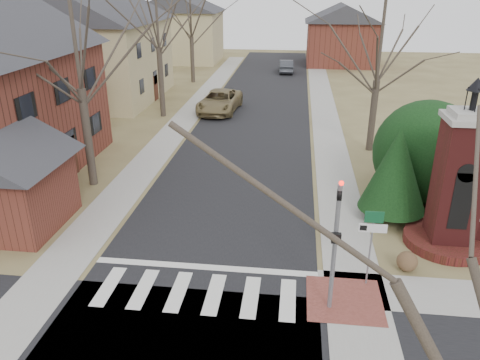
# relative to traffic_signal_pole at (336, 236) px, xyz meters

# --- Properties ---
(ground) EXTENTS (120.00, 120.00, 0.00)m
(ground) POSITION_rel_traffic_signal_pole_xyz_m (-4.30, -0.57, -2.59)
(ground) COLOR brown
(ground) RESTS_ON ground
(main_street) EXTENTS (8.00, 70.00, 0.01)m
(main_street) POSITION_rel_traffic_signal_pole_xyz_m (-4.30, 21.43, -2.58)
(main_street) COLOR black
(main_street) RESTS_ON ground
(crosswalk_zone) EXTENTS (8.00, 2.20, 0.02)m
(crosswalk_zone) POSITION_rel_traffic_signal_pole_xyz_m (-4.30, 0.23, -2.58)
(crosswalk_zone) COLOR silver
(crosswalk_zone) RESTS_ON ground
(stop_bar) EXTENTS (8.00, 0.35, 0.02)m
(stop_bar) POSITION_rel_traffic_signal_pole_xyz_m (-4.30, 1.73, -2.58)
(stop_bar) COLOR silver
(stop_bar) RESTS_ON ground
(sidewalk_right_main) EXTENTS (2.00, 60.00, 0.02)m
(sidewalk_right_main) POSITION_rel_traffic_signal_pole_xyz_m (0.90, 21.43, -2.58)
(sidewalk_right_main) COLOR gray
(sidewalk_right_main) RESTS_ON ground
(sidewalk_left) EXTENTS (2.00, 60.00, 0.02)m
(sidewalk_left) POSITION_rel_traffic_signal_pole_xyz_m (-9.50, 21.43, -2.58)
(sidewalk_left) COLOR gray
(sidewalk_left) RESTS_ON ground
(curb_apron) EXTENTS (2.40, 2.40, 0.02)m
(curb_apron) POSITION_rel_traffic_signal_pole_xyz_m (0.50, 0.43, -2.57)
(curb_apron) COLOR brown
(curb_apron) RESTS_ON ground
(traffic_signal_pole) EXTENTS (0.28, 0.41, 4.50)m
(traffic_signal_pole) POSITION_rel_traffic_signal_pole_xyz_m (0.00, 0.00, 0.00)
(traffic_signal_pole) COLOR slate
(traffic_signal_pole) RESTS_ON ground
(sign_post) EXTENTS (0.90, 0.07, 2.75)m
(sign_post) POSITION_rel_traffic_signal_pole_xyz_m (1.29, 1.41, -0.64)
(sign_post) COLOR slate
(sign_post) RESTS_ON ground
(brick_gate_monument) EXTENTS (3.20, 3.20, 6.47)m
(brick_gate_monument) POSITION_rel_traffic_signal_pole_xyz_m (4.70, 4.42, -0.42)
(brick_gate_monument) COLOR #581B19
(brick_gate_monument) RESTS_ON ground
(house_stucco_left) EXTENTS (9.80, 12.80, 9.28)m
(house_stucco_left) POSITION_rel_traffic_signal_pole_xyz_m (-17.80, 26.42, 2.01)
(house_stucco_left) COLOR tan
(house_stucco_left) RESTS_ON ground
(garage_left) EXTENTS (4.80, 4.80, 4.29)m
(garage_left) POSITION_rel_traffic_signal_pole_xyz_m (-12.82, 3.92, -0.35)
(garage_left) COLOR #5E2A1F
(garage_left) RESTS_ON ground
(house_distant_left) EXTENTS (10.80, 8.80, 8.53)m
(house_distant_left) POSITION_rel_traffic_signal_pole_xyz_m (-16.31, 47.42, 1.66)
(house_distant_left) COLOR tan
(house_distant_left) RESTS_ON ground
(house_distant_right) EXTENTS (8.80, 8.80, 7.30)m
(house_distant_right) POSITION_rel_traffic_signal_pole_xyz_m (3.69, 47.42, 1.06)
(house_distant_right) COLOR #5E2A1F
(house_distant_right) RESTS_ON ground
(evergreen_near) EXTENTS (2.80, 2.80, 4.10)m
(evergreen_near) POSITION_rel_traffic_signal_pole_xyz_m (2.90, 6.43, -0.29)
(evergreen_near) COLOR #473D33
(evergreen_near) RESTS_ON ground
(evergreen_mid) EXTENTS (3.40, 3.40, 4.70)m
(evergreen_mid) POSITION_rel_traffic_signal_pole_xyz_m (6.20, 7.63, 0.01)
(evergreen_mid) COLOR #473D33
(evergreen_mid) RESTS_ON ground
(evergreen_mass) EXTENTS (4.80, 4.80, 4.80)m
(evergreen_mass) POSITION_rel_traffic_signal_pole_xyz_m (4.70, 8.93, -0.19)
(evergreen_mass) COLOR black
(evergreen_mass) RESTS_ON ground
(bare_tree_0) EXTENTS (8.05, 8.05, 11.15)m
(bare_tree_0) POSITION_rel_traffic_signal_pole_xyz_m (-11.30, 8.43, 5.11)
(bare_tree_0) COLOR #473D33
(bare_tree_0) RESTS_ON ground
(bare_tree_1) EXTENTS (8.40, 8.40, 11.64)m
(bare_tree_1) POSITION_rel_traffic_signal_pole_xyz_m (-11.30, 21.43, 5.44)
(bare_tree_1) COLOR #473D33
(bare_tree_1) RESTS_ON ground
(bare_tree_2) EXTENTS (7.35, 7.35, 10.19)m
(bare_tree_2) POSITION_rel_traffic_signal_pole_xyz_m (-11.80, 34.43, 4.44)
(bare_tree_2) COLOR #473D33
(bare_tree_2) RESTS_ON ground
(bare_tree_3) EXTENTS (7.00, 7.00, 9.70)m
(bare_tree_3) POSITION_rel_traffic_signal_pole_xyz_m (3.20, 15.43, 4.10)
(bare_tree_3) COLOR #473D33
(bare_tree_3) RESTS_ON ground
(pickup_truck) EXTENTS (3.14, 6.08, 1.64)m
(pickup_truck) POSITION_rel_traffic_signal_pole_xyz_m (-7.24, 23.20, -1.77)
(pickup_truck) COLOR olive
(pickup_truck) RESTS_ON ground
(distant_car) EXTENTS (1.73, 4.34, 1.41)m
(distant_car) POSITION_rel_traffic_signal_pole_xyz_m (-2.62, 40.81, -1.88)
(distant_car) COLOR #3A3C43
(distant_car) RESTS_ON ground
(dry_shrub_left) EXTENTS (0.73, 0.73, 0.73)m
(dry_shrub_left) POSITION_rel_traffic_signal_pole_xyz_m (2.81, 2.43, -2.22)
(dry_shrub_left) COLOR brown
(dry_shrub_left) RESTS_ON ground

